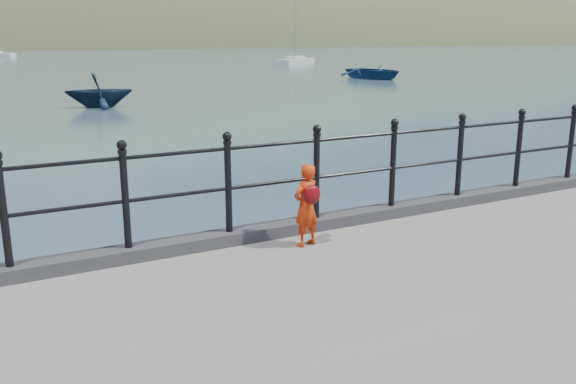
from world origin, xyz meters
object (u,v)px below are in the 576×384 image
sailboat_far (295,62)px  railing (274,171)px  child (306,205)px  launch_blue (374,71)px  launch_navy (99,90)px

sailboat_far → railing: bearing=-154.6°
child → railing: bearing=-87.9°
launch_blue → launch_navy: size_ratio=1.78×
launch_navy → sailboat_far: 45.90m
railing → launch_blue: bearing=52.3°
railing → child: railing is taller
railing → child: 0.62m
child → launch_blue: bearing=-143.3°
child → launch_navy: size_ratio=0.31×
child → launch_blue: 43.98m
child → launch_blue: child is taller
railing → launch_navy: size_ratio=5.78×
railing → launch_blue: (26.71, 34.56, -1.25)m
launch_blue → launch_navy: 26.09m
launch_blue → sailboat_far: 25.10m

